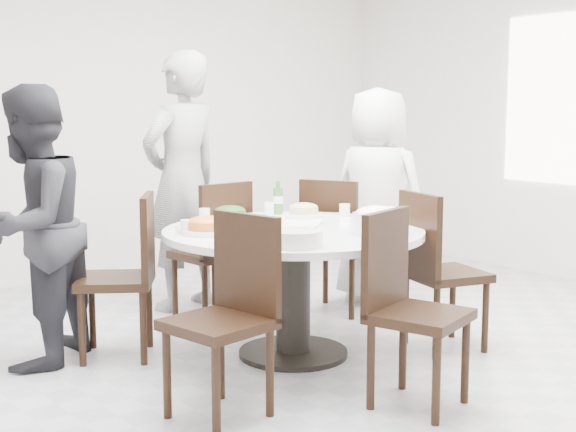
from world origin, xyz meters
TOP-DOWN VIEW (x-y plane):
  - floor at (0.00, 0.00)m, footprint 6.00×6.00m
  - wall_back at (0.00, 3.00)m, footprint 6.00×0.01m
  - dining_table at (-0.10, 0.22)m, footprint 1.50×1.50m
  - chair_ne at (0.78, 0.83)m, footprint 0.56×0.56m
  - chair_n at (-0.06, 1.20)m, footprint 0.46×0.46m
  - chair_nw at (-0.92, 0.84)m, footprint 0.58×0.58m
  - chair_sw at (-0.96, -0.30)m, footprint 0.48×0.48m
  - chair_s at (-0.11, -0.78)m, footprint 0.53×0.53m
  - chair_se at (0.71, -0.22)m, footprint 0.51×0.51m
  - diner_right at (1.18, 0.86)m, footprint 0.72×0.89m
  - diner_middle at (-0.04, 1.59)m, footprint 0.74×0.56m
  - diner_left at (-1.35, 0.99)m, footprint 0.97×0.94m
  - dish_greens at (-0.21, 0.72)m, footprint 0.25×0.25m
  - dish_pale at (0.25, 0.56)m, footprint 0.23×0.23m
  - dish_orange at (-0.58, 0.39)m, footprint 0.29×0.29m
  - dish_redbrown at (0.36, 0.04)m, footprint 0.26×0.26m
  - dish_tofu at (-0.50, -0.00)m, footprint 0.27×0.27m
  - rice_bowl at (0.16, -0.19)m, footprint 0.27×0.27m
  - soup_bowl at (-0.44, -0.23)m, footprint 0.27×0.27m
  - beverage_bottle at (0.20, 0.78)m, footprint 0.06×0.06m
  - tea_cups at (-0.10, 0.84)m, footprint 0.07×0.07m
  - chopsticks at (-0.10, 0.85)m, footprint 0.24×0.04m

SIDE VIEW (x-z plane):
  - floor at x=0.00m, z-range -0.01..0.01m
  - dining_table at x=-0.10m, z-range 0.00..0.75m
  - chair_ne at x=0.78m, z-range 0.00..0.95m
  - chair_n at x=-0.06m, z-range 0.00..0.95m
  - chair_nw at x=-0.92m, z-range 0.00..0.95m
  - chair_sw at x=-0.96m, z-range 0.00..0.95m
  - chair_s at x=-0.11m, z-range 0.00..0.95m
  - chair_se at x=0.71m, z-range 0.00..0.95m
  - chopsticks at x=-0.10m, z-range 0.75..0.76m
  - dish_pale at x=0.25m, z-range 0.75..0.81m
  - dish_greens at x=-0.21m, z-range 0.75..0.81m
  - dish_redbrown at x=0.36m, z-range 0.75..0.81m
  - dish_tofu at x=-0.50m, z-range 0.75..0.82m
  - diner_left at x=-1.35m, z-range 0.00..1.57m
  - dish_orange at x=-0.58m, z-range 0.75..0.83m
  - tea_cups at x=-0.10m, z-range 0.75..0.83m
  - diner_right at x=1.18m, z-range 0.00..1.58m
  - soup_bowl at x=-0.44m, z-range 0.75..0.83m
  - rice_bowl at x=0.16m, z-range 0.75..0.87m
  - beverage_bottle at x=0.20m, z-range 0.75..0.97m
  - diner_middle at x=-0.04m, z-range 0.00..1.83m
  - wall_back at x=0.00m, z-range 0.00..2.80m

